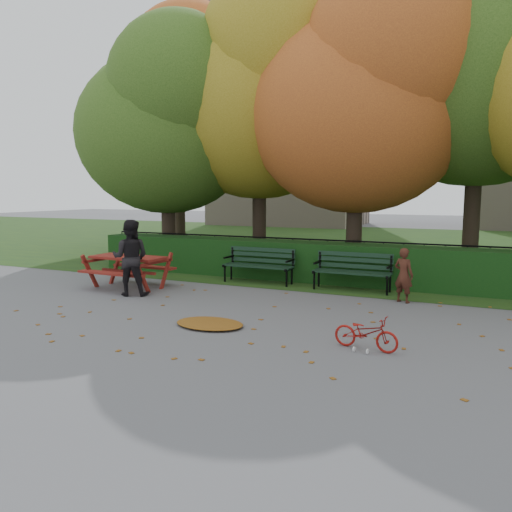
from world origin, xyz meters
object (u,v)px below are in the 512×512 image
at_px(bench_right, 353,268).
at_px(child, 404,275).
at_px(bench_left, 259,262).
at_px(adult, 130,258).
at_px(tree_f, 182,104).
at_px(tree_d, 496,49).
at_px(bicycle, 366,333).
at_px(tree_a, 170,120).
at_px(tree_b, 267,90).
at_px(picnic_table, 128,263).
at_px(tree_c, 368,96).

bearing_deg(bench_right, child, -33.32).
bearing_deg(bench_left, adult, -126.64).
bearing_deg(bench_right, tree_f, 146.08).
height_order(tree_d, bench_right, tree_d).
xyz_separation_m(bench_right, bicycle, (1.26, -4.32, -0.27)).
relative_size(tree_a, adult, 4.42).
distance_m(bench_right, adult, 5.10).
relative_size(tree_a, tree_b, 0.85).
xyz_separation_m(tree_a, adult, (1.93, -4.51, -3.67)).
distance_m(bench_left, bicycle, 5.67).
distance_m(tree_b, bench_right, 6.76).
height_order(bench_right, adult, adult).
xyz_separation_m(tree_a, bench_left, (3.89, -1.88, -4.00)).
distance_m(tree_a, bicycle, 10.66).
distance_m(tree_b, picnic_table, 7.09).
relative_size(tree_a, tree_d, 0.78).
distance_m(bench_right, bicycle, 4.51).
height_order(tree_f, adult, tree_f).
relative_size(bench_right, bicycle, 1.87).
xyz_separation_m(tree_a, child, (7.56, -2.71, -3.94)).
bearing_deg(tree_c, picnic_table, -138.00).
bearing_deg(bench_left, tree_a, 154.24).
relative_size(tree_b, tree_f, 0.96).
xyz_separation_m(tree_c, adult, (-4.09, -4.89, -3.98)).
bearing_deg(child, tree_d, -87.29).
height_order(bench_left, adult, adult).
distance_m(bench_left, picnic_table, 3.24).
distance_m(picnic_table, child, 6.34).
distance_m(tree_a, bench_right, 7.69).
bearing_deg(tree_b, tree_f, 152.01).
xyz_separation_m(tree_a, bicycle, (7.55, -6.19, -4.27)).
relative_size(tree_a, bench_left, 4.16).
xyz_separation_m(tree_b, tree_f, (-4.69, 2.49, 0.29)).
height_order(tree_b, tree_d, tree_d).
height_order(bench_right, child, child).
height_order(tree_b, picnic_table, tree_b).
bearing_deg(adult, tree_d, -161.26).
distance_m(tree_a, child, 8.95).
bearing_deg(tree_c, bench_right, -83.30).
height_order(tree_b, bench_left, tree_b).
xyz_separation_m(tree_b, picnic_table, (-1.42, -5.02, -4.80)).
distance_m(child, bicycle, 3.50).
bearing_deg(picnic_table, bicycle, -19.18).
distance_m(tree_a, picnic_table, 5.65).
xyz_separation_m(tree_f, bench_left, (5.83, -5.54, -5.17)).
height_order(tree_d, child, tree_d).
bearing_deg(tree_c, tree_a, -176.35).
distance_m(tree_f, adult, 10.26).
distance_m(tree_f, picnic_table, 9.64).
xyz_separation_m(picnic_table, adult, (0.61, -0.66, 0.25)).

